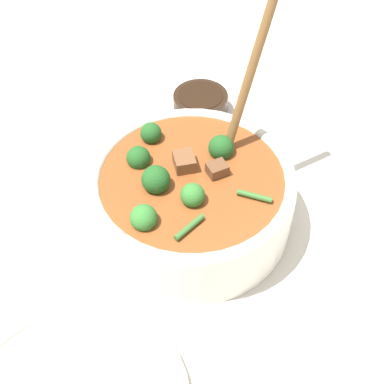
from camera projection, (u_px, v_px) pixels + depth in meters
name	position (u px, v px, depth m)	size (l,w,h in m)	color
ground_plane	(192.00, 221.00, 0.74)	(4.00, 4.00, 0.00)	silver
stew_bowl	(192.00, 194.00, 0.70)	(0.28, 0.27, 0.31)	white
condiment_bowl	(201.00, 103.00, 0.88)	(0.09, 0.09, 0.04)	black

